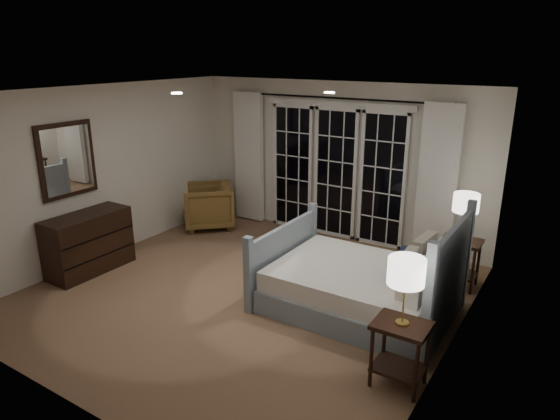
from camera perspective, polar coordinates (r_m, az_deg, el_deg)
The scene contains 20 objects.
floor at distance 6.46m, azimuth -3.92°, elevation -9.41°, with size 5.00×5.00×0.00m, color olive.
ceiling at distance 5.76m, azimuth -4.46°, elevation 13.28°, with size 5.00×5.00×0.00m, color white.
wall_left at distance 7.70m, azimuth -19.33°, elevation 4.07°, with size 0.02×5.00×2.50m, color silver.
wall_right at distance 4.99m, azimuth 19.62°, elevation -3.23°, with size 0.02×5.00×2.50m, color silver.
wall_back at distance 8.07m, azimuth 6.51°, elevation 5.56°, with size 5.00×0.02×2.50m, color silver.
wall_front at distance 4.38m, azimuth -24.18°, elevation -6.76°, with size 5.00×0.02×2.50m, color silver.
french_doors at distance 8.07m, azimuth 6.34°, elevation 4.40°, with size 2.50×0.04×2.20m.
curtain_rod at distance 7.82m, azimuth 6.44°, elevation 12.60°, with size 0.03×0.03×3.50m, color black.
curtain_left at distance 8.82m, azimuth -3.57°, elevation 6.05°, with size 0.55×0.10×2.25m, color white.
curtain_right at distance 7.42m, azimuth 17.56°, elevation 2.95°, with size 0.55×0.10×2.25m, color white.
downlight_a at distance 5.84m, azimuth 5.67°, elevation 13.22°, with size 0.12×0.12×0.01m, color white.
downlight_b at distance 5.84m, azimuth -11.72°, elevation 12.94°, with size 0.12×0.12×0.01m, color white.
bed at distance 5.99m, azimuth 9.43°, elevation -8.54°, with size 2.12×1.51×1.23m.
nightstand_left at distance 4.78m, azimuth 13.57°, elevation -14.76°, with size 0.49×0.39×0.64m.
nightstand_right at distance 6.86m, azimuth 19.86°, elevation -4.95°, with size 0.49×0.39×0.64m.
lamp_left at distance 4.44m, azimuth 14.24°, elevation -6.89°, with size 0.33×0.33×0.63m.
lamp_right at distance 6.62m, azimuth 20.50°, elevation 0.74°, with size 0.32×0.32×0.62m.
armchair at distance 8.70m, azimuth -8.25°, elevation 0.47°, with size 0.81×0.84×0.76m, color brown.
dresser at distance 7.38m, azimuth -21.03°, elevation -3.51°, with size 0.50×1.17×0.83m.
mirror at distance 7.26m, azimuth -23.16°, elevation 5.28°, with size 0.05×0.85×1.00m.
Camera 1 is at (3.45, -4.59, 2.96)m, focal length 32.00 mm.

